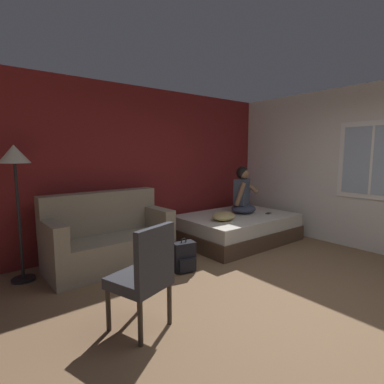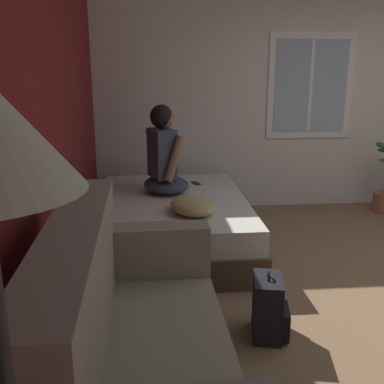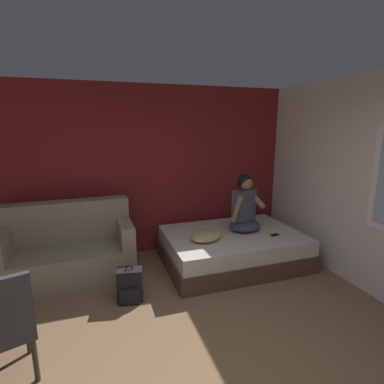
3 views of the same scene
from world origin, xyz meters
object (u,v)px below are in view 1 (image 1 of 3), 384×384
couch (108,238)px  cell_phone (268,213)px  backpack (184,257)px  bed (237,228)px  side_chair (144,274)px  floor_lamp (15,167)px  throw_pillow (224,216)px  person_seated (243,194)px

couch → cell_phone: (2.89, -0.58, 0.09)m
backpack → cell_phone: 2.20m
bed → side_chair: bearing=-152.2°
side_chair → floor_lamp: 2.21m
couch → floor_lamp: (-1.07, 0.16, 1.04)m
backpack → cell_phone: cell_phone is taller
throw_pillow → couch: bearing=166.2°
couch → throw_pillow: couch is taller
couch → backpack: 1.13m
cell_phone → floor_lamp: floor_lamp is taller
couch → throw_pillow: 1.90m
side_chair → throw_pillow: bearing=29.9°
bed → side_chair: 3.09m
side_chair → floor_lamp: floor_lamp is taller
side_chair → cell_phone: 3.47m
bed → throw_pillow: 0.61m
person_seated → throw_pillow: size_ratio=1.82×
throw_pillow → floor_lamp: floor_lamp is taller
person_seated → side_chair: bearing=-153.0°
backpack → side_chair: bearing=-141.2°
person_seated → backpack: bearing=-161.5°
backpack → cell_phone: (2.17, 0.27, 0.29)m
couch → person_seated: size_ratio=1.97×
backpack → throw_pillow: bearing=19.3°
couch → person_seated: person_seated is taller
bed → cell_phone: 0.66m
cell_phone → person_seated: bearing=27.8°
couch → person_seated: 2.61m
bed → cell_phone: (0.55, -0.28, 0.25)m
person_seated → throw_pillow: (-0.71, -0.22, -0.29)m
bed → backpack: (-1.62, -0.55, -0.04)m
backpack → throw_pillow: 1.25m
couch → throw_pillow: size_ratio=3.58×
backpack → bed: bearing=18.8°
floor_lamp → couch: bearing=-8.7°
side_chair → throw_pillow: size_ratio=2.04×
side_chair → person_seated: 3.32m
bed → couch: 2.36m
floor_lamp → side_chair: bearing=-70.2°
side_chair → backpack: size_ratio=2.14×
side_chair → person_seated: size_ratio=1.12×
bed → person_seated: person_seated is taller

